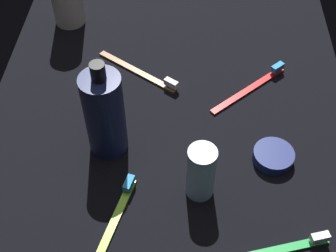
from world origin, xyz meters
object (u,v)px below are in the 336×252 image
Objects in this scene: lotion_bottle at (105,114)px; cream_tin_left at (273,156)px; toothbrush_lime at (113,222)px; toothbrush_green at (276,250)px; toothbrush_red at (253,86)px; deodorant_stick at (201,172)px; toothbrush_brown at (141,72)px.

lotion_bottle is 27.67cm from cream_tin_left.
toothbrush_green is at bearing 82.29° from toothbrush_lime.
toothbrush_red is 2.17× the size of cream_tin_left.
deodorant_stick is at bearing -23.23° from toothbrush_red.
cream_tin_left is (-6.40, 11.80, -3.93)cm from deodorant_stick.
toothbrush_green is at bearing 1.66° from toothbrush_red.
lotion_bottle is at bearing -170.00° from toothbrush_lime.
toothbrush_green is 2.69× the size of cream_tin_left.
toothbrush_lime is at bearing -62.14° from cream_tin_left.
toothbrush_lime reaches higher than cream_tin_left.
lotion_bottle reaches higher than toothbrush_red.
toothbrush_red is at bearing 142.70° from toothbrush_lime.
lotion_bottle is at bearing -124.47° from toothbrush_green.
toothbrush_brown is at bearing 167.31° from lotion_bottle.
toothbrush_red and toothbrush_green have the same top height.
toothbrush_green is 15.96cm from cream_tin_left.
cream_tin_left is (16.26, 2.08, 0.34)cm from toothbrush_red.
toothbrush_lime is at bearing -37.30° from toothbrush_red.
toothbrush_lime is at bearing -62.74° from deodorant_stick.
deodorant_stick is 0.55× the size of toothbrush_lime.
deodorant_stick reaches higher than toothbrush_brown.
toothbrush_green is at bearing 32.05° from toothbrush_brown.
lotion_bottle reaches higher than toothbrush_brown.
toothbrush_red and toothbrush_brown have the same top height.
cream_tin_left is at bearing 117.86° from toothbrush_lime.
toothbrush_red is 0.81× the size of toothbrush_green.
toothbrush_green is at bearing 48.25° from deodorant_stick.
deodorant_stick is 1.49× the size of cream_tin_left.
toothbrush_brown is 2.39× the size of cream_tin_left.
toothbrush_red is at bearing 82.98° from toothbrush_brown.
toothbrush_red is at bearing 120.58° from lotion_bottle.
lotion_bottle reaches higher than toothbrush_lime.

